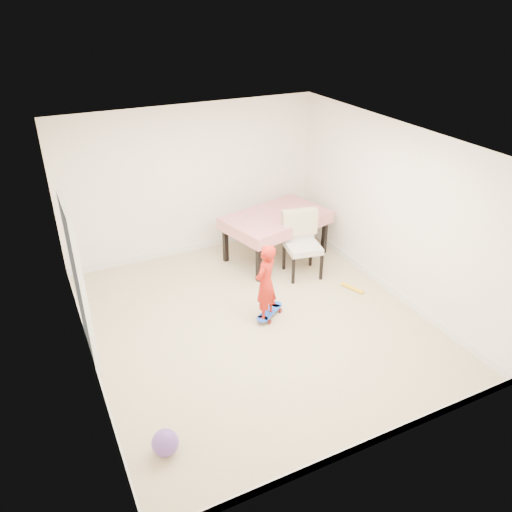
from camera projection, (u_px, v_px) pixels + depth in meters
name	position (u px, v px, depth m)	size (l,w,h in m)	color
ground	(256.00, 322.00, 7.13)	(5.00, 5.00, 0.00)	tan
ceiling	(256.00, 144.00, 5.90)	(4.50, 5.00, 0.04)	white
wall_back	(192.00, 182.00, 8.47)	(4.50, 0.04, 2.60)	white
wall_front	(374.00, 350.00, 4.54)	(4.50, 0.04, 2.60)	white
wall_left	(79.00, 279.00, 5.65)	(0.04, 5.00, 2.60)	white
wall_right	(391.00, 211.00, 7.36)	(0.04, 5.00, 2.60)	white
door	(80.00, 287.00, 6.02)	(0.10, 0.94, 2.11)	white
baseboard_back	(196.00, 246.00, 9.07)	(4.50, 0.02, 0.12)	white
baseboard_front	(361.00, 446.00, 5.13)	(4.50, 0.02, 0.12)	white
baseboard_left	(95.00, 364.00, 6.24)	(0.02, 5.00, 0.12)	white
baseboard_right	(382.00, 283.00, 7.96)	(0.02, 5.00, 0.12)	white
dining_table	(276.00, 236.00, 8.66)	(1.72, 1.08, 0.81)	red
dining_chair	(303.00, 245.00, 8.06)	(0.58, 0.66, 1.07)	silver
skateboard	(269.00, 314.00, 7.23)	(0.59, 0.21, 0.09)	blue
child	(266.00, 285.00, 6.90)	(0.42, 0.28, 1.16)	red
balloon	(165.00, 443.00, 5.06)	(0.28, 0.28, 0.28)	#6945A6
foam_toy	(352.00, 288.00, 7.87)	(0.06, 0.06, 0.40)	yellow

